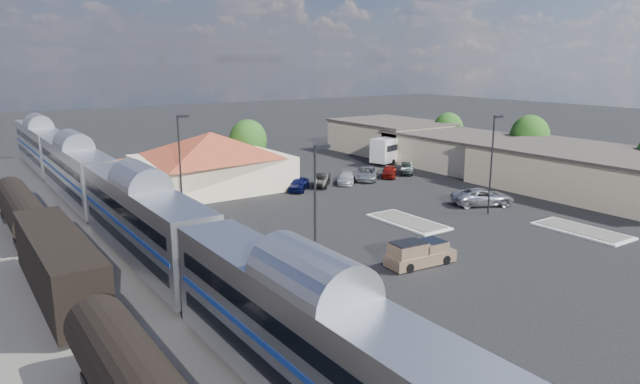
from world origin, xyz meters
TOP-DOWN VIEW (x-y plane):
  - ground at (0.00, 0.00)m, footprint 280.00×280.00m
  - railbed at (-21.00, 8.00)m, footprint 16.00×100.00m
  - platform at (-12.00, 6.00)m, footprint 5.50×92.00m
  - passenger_train at (-18.00, 4.73)m, footprint 3.00×104.00m
  - freight_cars at (-24.00, 1.44)m, footprint 2.80×46.00m
  - station_depot at (-4.56, 24.00)m, footprint 18.35×12.24m
  - buildings_east at (28.00, 14.28)m, footprint 14.40×51.40m
  - traffic_island_south at (4.00, 2.00)m, footprint 3.30×7.50m
  - traffic_island_north at (14.00, -8.00)m, footprint 3.30×7.50m
  - lamp_plat_s at (-10.90, -6.00)m, footprint 1.08×0.25m
  - lamp_plat_n at (-10.90, 16.00)m, footprint 1.08×0.25m
  - lamp_lot at (12.10, 0.00)m, footprint 1.08×0.25m
  - tree_east_b at (34.00, 12.00)m, footprint 4.94×4.94m
  - tree_east_c at (34.00, 26.00)m, footprint 4.41×4.41m
  - tree_depot at (3.00, 30.00)m, footprint 4.71×4.71m
  - pickup_truck at (-2.44, -6.19)m, footprint 5.10×2.20m
  - suv at (14.16, 2.46)m, footprint 6.49×5.07m
  - coach_bus at (24.00, 25.63)m, footprint 11.26×5.67m
  - person_a at (-11.37, -8.32)m, footprint 0.52×0.74m
  - person_b at (-13.28, -3.76)m, footprint 0.85×0.99m
  - parked_car_a at (2.78, 17.85)m, footprint 4.15×4.16m
  - parked_car_b at (5.98, 18.15)m, footprint 3.87×4.10m
  - parked_car_c at (9.18, 17.85)m, footprint 4.31×4.48m
  - parked_car_d at (12.38, 18.15)m, footprint 5.42×5.51m
  - parked_car_e at (15.58, 17.85)m, footprint 4.06×4.11m
  - parked_car_f at (18.78, 18.15)m, footprint 3.93×4.02m

SIDE VIEW (x-z plane):
  - ground at x=0.00m, z-range 0.00..0.00m
  - railbed at x=-21.00m, z-range 0.00..0.12m
  - platform at x=-12.00m, z-range 0.00..0.18m
  - traffic_island_south at x=4.00m, z-range 0.00..0.21m
  - traffic_island_north at x=14.00m, z-range 0.00..0.21m
  - parked_car_c at x=9.18m, z-range 0.00..1.28m
  - parked_car_f at x=18.78m, z-range 0.00..1.37m
  - parked_car_b at x=5.98m, z-range 0.00..1.38m
  - parked_car_e at x=15.58m, z-range 0.00..1.40m
  - parked_car_a at x=2.78m, z-range 0.00..1.43m
  - parked_car_d at x=12.38m, z-range 0.00..1.47m
  - pickup_truck at x=-2.44m, z-range -0.04..1.67m
  - suv at x=14.16m, z-range 0.00..1.64m
  - person_b at x=-13.28m, z-range 0.18..1.94m
  - person_a at x=-11.37m, z-range 0.18..2.10m
  - freight_cars at x=-24.00m, z-range -0.07..3.93m
  - coach_bus at x=24.00m, z-range 0.27..3.82m
  - buildings_east at x=28.00m, z-range -0.13..4.67m
  - passenger_train at x=-18.00m, z-range 0.09..5.64m
  - station_depot at x=-4.56m, z-range 0.03..6.23m
  - tree_east_c at x=34.00m, z-range 0.66..6.87m
  - tree_depot at x=3.00m, z-range 0.71..7.34m
  - tree_east_b at x=34.00m, z-range 0.74..7.70m
  - lamp_plat_s at x=-10.90m, z-range 0.84..9.84m
  - lamp_plat_n at x=-10.90m, z-range 0.84..9.84m
  - lamp_lot at x=12.10m, z-range 0.84..9.84m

